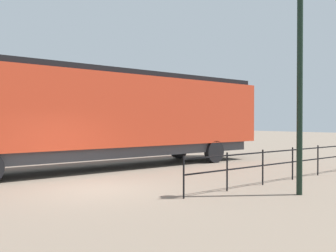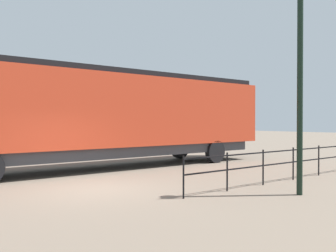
% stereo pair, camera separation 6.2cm
% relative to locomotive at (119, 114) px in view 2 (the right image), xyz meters
% --- Properties ---
extents(ground_plane, '(120.00, 120.00, 0.00)m').
position_rel_locomotive_xyz_m(ground_plane, '(4.12, -3.28, -2.37)').
color(ground_plane, '#756656').
extents(locomotive, '(3.04, 16.23, 4.25)m').
position_rel_locomotive_xyz_m(locomotive, '(0.00, 0.00, 0.00)').
color(locomotive, red).
rests_on(locomotive, ground_plane).
extents(lamp_post, '(0.45, 0.45, 6.15)m').
position_rel_locomotive_xyz_m(lamp_post, '(8.42, 0.84, 1.67)').
color(lamp_post, black).
rests_on(lamp_post, ground_plane).
extents(platform_fence, '(0.05, 10.18, 1.14)m').
position_rel_locomotive_xyz_m(platform_fence, '(6.80, 3.03, -1.64)').
color(platform_fence, black).
rests_on(platform_fence, ground_plane).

